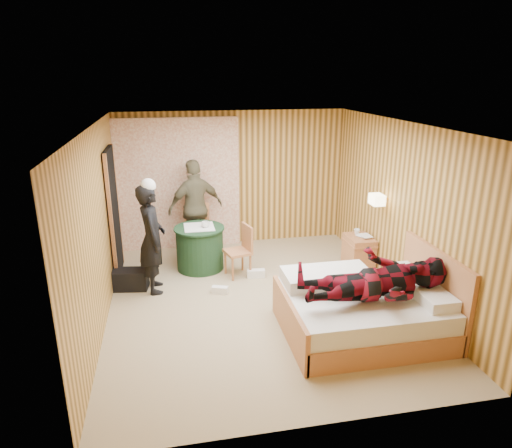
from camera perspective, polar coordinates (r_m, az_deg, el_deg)
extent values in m
cube|color=tan|center=(6.67, 0.41, -9.63)|extent=(4.20, 5.00, 0.01)
cube|color=white|center=(5.93, 0.46, 12.25)|extent=(4.20, 5.00, 0.01)
cube|color=#D7A352|center=(8.57, -2.93, 5.64)|extent=(4.20, 0.02, 2.50)
cube|color=#D7A352|center=(6.14, -19.14, -0.53)|extent=(0.02, 5.00, 2.50)
cube|color=#D7A352|center=(6.90, 17.78, 1.65)|extent=(0.02, 5.00, 2.50)
cube|color=white|center=(8.43, -9.62, 4.85)|extent=(2.20, 0.08, 2.40)
cube|color=black|center=(7.53, -17.35, 1.25)|extent=(0.06, 0.90, 2.05)
cylinder|color=gold|center=(7.23, 15.45, 3.00)|extent=(0.18, 0.04, 0.04)
cube|color=#FFEAB2|center=(7.19, 14.88, 2.98)|extent=(0.18, 0.24, 0.16)
cube|color=tan|center=(6.03, 13.03, -11.87)|extent=(1.89, 1.51, 0.28)
cube|color=white|center=(5.91, 13.21, -9.68)|extent=(1.83, 1.46, 0.24)
cube|color=tan|center=(5.68, 4.16, -12.01)|extent=(0.06, 1.51, 0.53)
cube|color=tan|center=(6.29, 21.37, -7.52)|extent=(0.06, 1.51, 1.04)
cube|color=white|center=(5.88, 21.43, -8.65)|extent=(0.36, 0.52, 0.13)
cube|color=white|center=(6.43, 18.08, -5.92)|extent=(0.36, 0.52, 0.13)
cube|color=white|center=(6.05, 8.84, -6.54)|extent=(1.13, 0.57, 0.17)
cube|color=tan|center=(7.85, 12.71, -3.46)|extent=(0.40, 0.55, 0.55)
cube|color=tan|center=(7.79, 12.79, -2.27)|extent=(0.42, 0.57, 0.03)
cylinder|color=#1C3D20|center=(7.66, -7.02, -3.06)|extent=(0.77, 0.77, 0.71)
cylinder|color=#1C3D20|center=(7.54, -7.12, -0.53)|extent=(0.83, 0.83, 0.03)
cube|color=white|center=(7.53, -7.13, -0.38)|extent=(0.62, 0.62, 0.01)
cube|color=tan|center=(8.17, -7.36, -0.97)|extent=(0.49, 0.49, 0.05)
cube|color=tan|center=(8.27, -7.29, 1.10)|extent=(0.42, 0.12, 0.46)
cylinder|color=tan|center=(8.11, -8.62, -2.93)|extent=(0.04, 0.04, 0.43)
cylinder|color=tan|center=(8.39, -6.02, -2.10)|extent=(0.04, 0.04, 0.43)
cube|color=tan|center=(7.32, -2.32, -3.51)|extent=(0.46, 0.46, 0.05)
cube|color=tan|center=(7.30, -1.11, -1.65)|extent=(0.13, 0.38, 0.42)
cylinder|color=tan|center=(7.48, -3.85, -4.82)|extent=(0.04, 0.04, 0.39)
cylinder|color=tan|center=(7.33, -0.71, -5.26)|extent=(0.04, 0.04, 0.39)
cube|color=black|center=(7.23, -15.50, -6.69)|extent=(0.58, 0.37, 0.31)
cube|color=white|center=(6.90, -4.53, -8.22)|extent=(0.26, 0.17, 0.11)
cube|color=white|center=(7.38, -0.01, -6.20)|extent=(0.30, 0.14, 0.13)
imported|color=black|center=(6.85, -12.87, -1.81)|extent=(0.44, 0.63, 1.64)
imported|color=brown|center=(8.15, -7.54, 2.04)|extent=(1.09, 0.72, 1.72)
imported|color=maroon|center=(5.53, 14.93, -5.52)|extent=(0.86, 0.67, 1.77)
imported|color=white|center=(7.71, 13.00, -1.63)|extent=(0.26, 0.28, 0.02)
imported|color=white|center=(7.70, 13.01, -1.49)|extent=(0.18, 0.23, 0.02)
imported|color=white|center=(7.85, 12.49, -0.95)|extent=(0.12, 0.12, 0.09)
imported|color=white|center=(7.47, -6.35, -0.06)|extent=(0.15, 0.15, 0.10)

